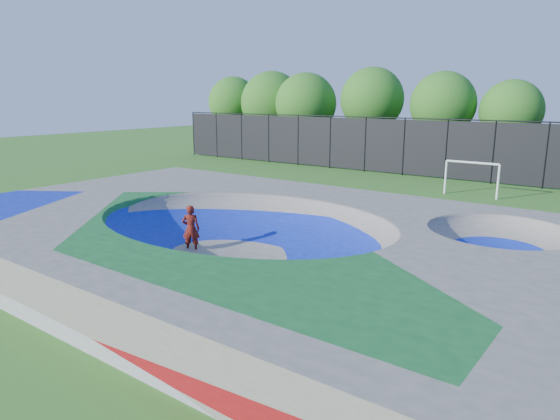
{
  "coord_description": "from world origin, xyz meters",
  "views": [
    {
      "loc": [
        10.8,
        -12.52,
        5.52
      ],
      "look_at": [
        -0.6,
        3.0,
        1.1
      ],
      "focal_mm": 32.0,
      "sensor_mm": 36.0,
      "label": 1
    }
  ],
  "objects": [
    {
      "name": "soccer_goal",
      "position": [
        3.12,
        15.98,
        1.36
      ],
      "size": [
        2.98,
        0.12,
        1.96
      ],
      "color": "white",
      "rests_on": "ground"
    },
    {
      "name": "skate_deck",
      "position": [
        0.0,
        0.0,
        0.75
      ],
      "size": [
        22.0,
        14.0,
        1.5
      ],
      "primitive_type": "cube",
      "color": "gray",
      "rests_on": "ground"
    },
    {
      "name": "skater",
      "position": [
        -2.0,
        -0.5,
        0.86
      ],
      "size": [
        0.75,
        0.7,
        1.73
      ],
      "primitive_type": "imported",
      "rotation": [
        0.0,
        0.0,
        3.75
      ],
      "color": "#B1210E",
      "rests_on": "ground"
    },
    {
      "name": "skateboard",
      "position": [
        -2.0,
        -0.5,
        0.03
      ],
      "size": [
        0.72,
        0.69,
        0.05
      ],
      "primitive_type": "cube",
      "rotation": [
        0.0,
        0.0,
        0.74
      ],
      "color": "black",
      "rests_on": "ground"
    },
    {
      "name": "ground",
      "position": [
        0.0,
        0.0,
        0.0
      ],
      "size": [
        120.0,
        120.0,
        0.0
      ],
      "primitive_type": "plane",
      "color": "#2D651C",
      "rests_on": "ground"
    },
    {
      "name": "treeline",
      "position": [
        -3.07,
        25.93,
        4.92
      ],
      "size": [
        52.3,
        7.02,
        8.02
      ],
      "color": "#422C21",
      "rests_on": "ground"
    },
    {
      "name": "fence",
      "position": [
        0.0,
        21.0,
        2.1
      ],
      "size": [
        48.09,
        0.09,
        4.04
      ],
      "color": "black",
      "rests_on": "ground"
    }
  ]
}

